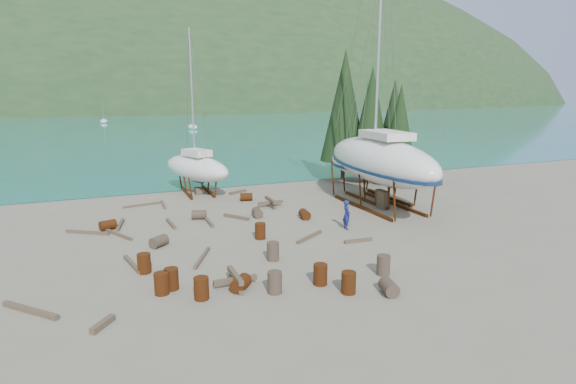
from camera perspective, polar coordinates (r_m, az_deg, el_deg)
name	(u,v)px	position (r m, az deg, el deg)	size (l,w,h in m)	color
ground	(291,241)	(24.15, 0.40, -6.24)	(600.00, 600.00, 0.00)	#6C6355
bay_water	(113,105)	(336.28, -21.37, 10.25)	(700.00, 700.00, 0.00)	#176E76
far_hill	(113,105)	(341.28, -21.39, 10.27)	(800.00, 360.00, 110.00)	#1F371B
far_house_center	(70,105)	(211.42, -25.94, 9.88)	(6.60, 5.60, 5.60)	beige
far_house_right	(190,104)	(214.69, -12.31, 10.84)	(6.60, 5.60, 5.60)	beige
cypress_near_right	(371,117)	(39.45, 10.53, 9.39)	(3.60, 3.60, 10.00)	black
cypress_mid_right	(400,128)	(38.72, 13.98, 7.89)	(3.06, 3.06, 8.50)	black
cypress_back_left	(345,106)	(40.35, 7.19, 10.80)	(4.14, 4.14, 11.50)	black
cypress_far_right	(393,122)	(42.00, 13.23, 8.65)	(3.24, 3.24, 9.00)	black
moored_boat_mid	(193,127)	(103.09, -12.02, 8.05)	(2.00, 5.00, 6.05)	silver
moored_boat_far	(104,121)	(131.28, -22.34, 8.28)	(2.00, 5.00, 6.05)	silver
large_sailboat_near	(380,160)	(31.28, 11.55, 4.04)	(4.96, 13.36, 20.58)	silver
large_sailboat_far	(378,165)	(33.37, 11.41, 3.33)	(4.82, 10.42, 15.90)	silver
small_sailboat_shore	(196,167)	(35.92, -11.56, 3.07)	(5.17, 8.17, 12.49)	silver
worker	(347,215)	(26.23, 7.45, -2.86)	(0.63, 0.41, 1.72)	navy
drum_0	(162,283)	(18.62, -15.75, -11.12)	(0.58, 0.58, 0.88)	#5E2F10
drum_1	(389,287)	(18.42, 12.70, -11.72)	(0.58, 0.58, 0.88)	#2D2823
drum_2	(108,225)	(27.99, -21.89, -3.92)	(0.58, 0.58, 0.88)	#5E2F10
drum_3	(349,283)	(18.18, 7.71, -11.33)	(0.58, 0.58, 0.88)	#5E2F10
drum_4	(246,197)	(33.11, -5.31, -0.62)	(0.58, 0.58, 0.88)	#5E2F10
drum_5	(273,251)	(21.37, -1.92, -7.53)	(0.58, 0.58, 0.88)	#2D2823
drum_6	(305,214)	(28.28, 2.13, -2.85)	(0.58, 0.58, 0.88)	#5E2F10
drum_7	(320,274)	(18.82, 4.13, -10.39)	(0.58, 0.58, 0.88)	#5E2F10
drum_8	(144,263)	(20.90, -17.80, -8.61)	(0.58, 0.58, 0.88)	#5E2F10
drum_9	(199,215)	(28.71, -11.23, -2.85)	(0.58, 0.58, 0.88)	#2D2823
drum_10	(201,288)	(17.85, -10.94, -11.91)	(0.58, 0.58, 0.88)	#5E2F10
drum_11	(257,213)	(28.73, -3.91, -2.62)	(0.58, 0.58, 0.88)	#2D2823
drum_12	(241,283)	(18.41, -6.02, -11.47)	(0.58, 0.58, 0.88)	#5E2F10
drum_13	(171,279)	(18.94, -14.59, -10.63)	(0.58, 0.58, 0.88)	#5E2F10
drum_14	(260,231)	(24.43, -3.54, -4.96)	(0.58, 0.58, 0.88)	#5E2F10
drum_15	(159,241)	(24.13, -16.07, -6.04)	(0.58, 0.58, 0.88)	#2D2823
drum_16	(275,282)	(18.05, -1.69, -11.39)	(0.58, 0.58, 0.88)	#2D2823
drum_17	(383,265)	(20.16, 12.02, -9.06)	(0.58, 0.58, 0.88)	#2D2823
timber_0	(144,205)	(33.15, -17.84, -1.55)	(0.14, 2.84, 0.14)	brown
timber_1	(346,221)	(27.66, 7.42, -3.71)	(0.19, 1.61, 0.19)	brown
timber_2	(120,225)	(28.56, -20.53, -3.90)	(0.19, 2.24, 0.19)	brown
timber_3	(202,258)	(21.99, -10.86, -8.18)	(0.15, 2.72, 0.15)	brown
timber_4	(171,224)	(27.87, -14.64, -3.91)	(0.17, 2.08, 0.17)	brown
timber_5	(309,237)	(24.60, 2.75, -5.71)	(0.16, 2.39, 0.16)	brown
timber_6	(238,192)	(35.74, -6.38, 0.00)	(0.19, 1.69, 0.19)	brown
timber_7	(358,241)	(24.23, 8.92, -6.12)	(0.17, 1.60, 0.17)	brown
timber_8	(236,217)	(28.56, -6.58, -3.17)	(0.19, 1.95, 0.19)	brown
timber_9	(163,204)	(32.82, -15.56, -1.54)	(0.15, 2.24, 0.15)	brown
timber_10	(207,220)	(28.20, -10.22, -3.52)	(0.16, 2.99, 0.16)	brown
timber_12	(133,264)	(21.96, -19.14, -8.67)	(0.17, 2.46, 0.17)	brown
timber_13	(103,324)	(16.98, -22.48, -15.25)	(0.22, 1.08, 0.22)	brown
timber_14	(30,310)	(19.11, -29.93, -12.89)	(0.18, 2.76, 0.18)	brown
timber_15	(116,233)	(26.97, -21.06, -4.93)	(0.15, 3.29, 0.15)	brown
timber_17	(87,232)	(27.72, -24.12, -4.71)	(0.16, 2.65, 0.16)	brown
timber_pile_fore	(235,280)	(18.73, -6.71, -11.04)	(1.80, 1.80, 0.60)	brown
timber_pile_aft	(270,203)	(31.24, -2.24, -1.35)	(1.80, 1.80, 0.60)	brown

